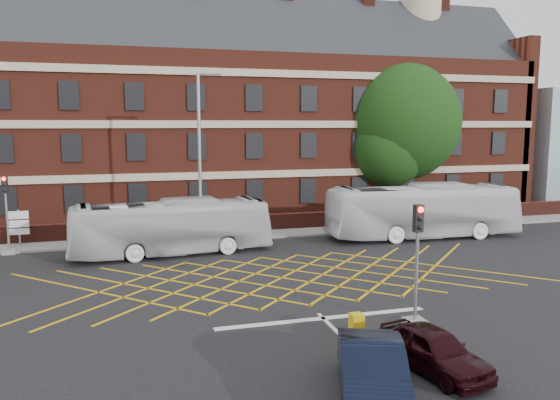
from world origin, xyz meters
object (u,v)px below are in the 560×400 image
object	(u,v)px
deciduous_tree	(400,130)
traffic_light_far	(7,222)
car_maroon	(434,350)
direction_signs	(19,224)
street_lamp	(201,188)
traffic_light_near	(416,276)
bus_right	(423,211)
utility_cabinet	(356,326)
car_navy	(372,374)
bus_left	(171,227)

from	to	relation	value
deciduous_tree	traffic_light_far	distance (m)	28.16
car_maroon	traffic_light_far	size ratio (longest dim) A/B	0.87
deciduous_tree	direction_signs	xyz separation A→B (m)	(-26.64, -5.23, -5.17)
street_lamp	traffic_light_near	bearing A→B (deg)	-68.13
bus_right	utility_cabinet	bearing A→B (deg)	146.14
direction_signs	traffic_light_near	bearing A→B (deg)	-47.38
car_maroon	street_lamp	xyz separation A→B (m)	(-4.24, 17.26, 2.81)
traffic_light_near	car_maroon	bearing A→B (deg)	-111.46
car_navy	traffic_light_far	bearing A→B (deg)	140.76
traffic_light_far	street_lamp	bearing A→B (deg)	-8.96
bus_left	car_maroon	world-z (taller)	bus_left
traffic_light_far	direction_signs	world-z (taller)	traffic_light_far
car_maroon	deciduous_tree	size ratio (longest dim) A/B	0.32
traffic_light_far	utility_cabinet	distance (m)	20.94
street_lamp	car_navy	bearing A→B (deg)	-84.52
bus_left	car_maroon	size ratio (longest dim) A/B	2.89
bus_left	car_navy	distance (m)	17.96
car_navy	traffic_light_near	world-z (taller)	traffic_light_near
traffic_light_far	utility_cabinet	world-z (taller)	traffic_light_far
car_navy	utility_cabinet	world-z (taller)	car_navy
bus_left	traffic_light_far	size ratio (longest dim) A/B	2.51
deciduous_tree	traffic_light_near	distance (m)	25.23
direction_signs	utility_cabinet	xyz separation A→B (m)	(13.13, -17.44, -0.98)
car_maroon	traffic_light_near	world-z (taller)	traffic_light_near
deciduous_tree	traffic_light_far	xyz separation A→B (m)	(-26.94, -6.65, -4.79)
car_maroon	traffic_light_near	size ratio (longest dim) A/B	0.87
car_maroon	utility_cabinet	world-z (taller)	car_maroon
bus_left	car_navy	bearing A→B (deg)	-173.45
traffic_light_near	traffic_light_far	world-z (taller)	same
direction_signs	street_lamp	bearing A→B (deg)	-16.92
car_navy	utility_cabinet	xyz separation A→B (m)	(1.35, 4.05, -0.36)
bus_left	bus_right	size ratio (longest dim) A/B	0.89
bus_left	utility_cabinet	bearing A→B (deg)	-164.95
traffic_light_near	traffic_light_far	distance (m)	22.19
bus_left	deciduous_tree	bearing A→B (deg)	-68.43
car_maroon	street_lamp	world-z (taller)	street_lamp
car_maroon	direction_signs	bearing A→B (deg)	113.15
car_maroon	utility_cabinet	distance (m)	3.09
bus_right	traffic_light_near	world-z (taller)	traffic_light_near
utility_cabinet	direction_signs	bearing A→B (deg)	126.97
bus_right	traffic_light_near	bearing A→B (deg)	152.22
bus_right	car_navy	bearing A→B (deg)	149.84
traffic_light_far	street_lamp	xyz separation A→B (m)	(10.30, -1.62, 1.68)
car_maroon	traffic_light_near	bearing A→B (deg)	56.64
direction_signs	utility_cabinet	size ratio (longest dim) A/B	2.72
bus_right	car_maroon	xyz separation A→B (m)	(-9.35, -16.61, -1.05)
bus_right	car_navy	distance (m)	21.38
car_navy	street_lamp	bearing A→B (deg)	115.22
bus_left	traffic_light_far	bearing A→B (deg)	68.97
car_navy	traffic_light_near	size ratio (longest dim) A/B	1.08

